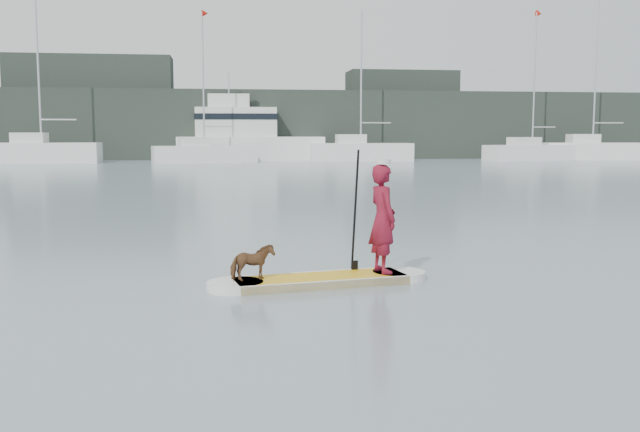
{
  "coord_description": "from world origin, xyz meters",
  "views": [
    {
      "loc": [
        1.25,
        -11.63,
        2.17
      ],
      "look_at": [
        2.65,
        -1.56,
        1.0
      ],
      "focal_mm": 40.0,
      "sensor_mm": 36.0,
      "label": 1
    }
  ],
  "objects": [
    {
      "name": "paddler",
      "position": [
        3.61,
        -1.39,
        0.93
      ],
      "size": [
        0.51,
        0.66,
        1.61
      ],
      "primitive_type": "imported",
      "rotation": [
        0.0,
        0.0,
        1.8
      ],
      "color": "maroon",
      "rests_on": "paddleboard"
    },
    {
      "name": "paddle",
      "position": [
        3.24,
        -1.13,
        0.8
      ],
      "size": [
        0.1,
        0.3,
        2.0
      ],
      "rotation": [
        0.0,
        0.0,
        0.17
      ],
      "color": "black",
      "rests_on": "ground"
    },
    {
      "name": "shore_building_west",
      "position": [
        -10.0,
        54.0,
        4.5
      ],
      "size": [
        14.0,
        4.0,
        9.0
      ],
      "primitive_type": "cube",
      "color": "black",
      "rests_on": "ground"
    },
    {
      "name": "sailboat_f",
      "position": [
        26.78,
        44.77,
        0.82
      ],
      "size": [
        8.47,
        4.02,
        12.21
      ],
      "rotation": [
        0.0,
        0.0,
        0.21
      ],
      "color": "white",
      "rests_on": "ground"
    },
    {
      "name": "white_cap",
      "position": [
        3.61,
        -1.39,
        1.77
      ],
      "size": [
        0.22,
        0.22,
        0.07
      ],
      "primitive_type": "cylinder",
      "color": "silver",
      "rests_on": "paddler"
    },
    {
      "name": "sailboat_c",
      "position": [
        -12.43,
        45.39,
        0.91
      ],
      "size": [
        8.57,
        2.87,
        12.29
      ],
      "rotation": [
        0.0,
        0.0,
        0.0
      ],
      "color": "white",
      "rests_on": "ground"
    },
    {
      "name": "shore_mass",
      "position": [
        0.0,
        53.0,
        3.0
      ],
      "size": [
        90.0,
        6.0,
        6.0
      ],
      "primitive_type": "cube",
      "color": "black",
      "rests_on": "ground"
    },
    {
      "name": "motor_yacht_a",
      "position": [
        3.2,
        48.48,
        2.03
      ],
      "size": [
        12.2,
        4.23,
        7.23
      ],
      "rotation": [
        0.0,
        0.0,
        -0.04
      ],
      "color": "white",
      "rests_on": "ground"
    },
    {
      "name": "shore_building_east",
      "position": [
        18.0,
        54.0,
        4.0
      ],
      "size": [
        10.0,
        4.0,
        8.0
      ],
      "primitive_type": "cube",
      "color": "black",
      "rests_on": "ground"
    },
    {
      "name": "sailboat_d",
      "position": [
        -0.1,
        43.71,
        0.82
      ],
      "size": [
        8.09,
        3.84,
        11.45
      ],
      "rotation": [
        0.0,
        0.0,
        0.19
      ],
      "color": "white",
      "rests_on": "ground"
    },
    {
      "name": "sailboat_g",
      "position": [
        32.46,
        45.41,
        0.88
      ],
      "size": [
        8.66,
        3.83,
        13.26
      ],
      "rotation": [
        0.0,
        0.0,
        -0.14
      ],
      "color": "white",
      "rests_on": "ground"
    },
    {
      "name": "ground",
      "position": [
        0.0,
        0.0,
        0.0
      ],
      "size": [
        140.0,
        140.0,
        0.0
      ],
      "primitive_type": "plane",
      "color": "slate",
      "rests_on": "ground"
    },
    {
      "name": "paddleboard",
      "position": [
        2.65,
        -1.56,
        0.06
      ],
      "size": [
        3.26,
        1.23,
        0.12
      ],
      "rotation": [
        0.0,
        0.0,
        0.17
      ],
      "color": "gold",
      "rests_on": "ground"
    },
    {
      "name": "dog",
      "position": [
        1.66,
        -1.73,
        0.38
      ],
      "size": [
        0.66,
        0.45,
        0.51
      ],
      "primitive_type": "imported",
      "rotation": [
        0.0,
        0.0,
        1.89
      ],
      "color": "#58331E",
      "rests_on": "paddleboard"
    },
    {
      "name": "sailboat_e",
      "position": [
        12.5,
        45.93,
        0.86
      ],
      "size": [
        8.36,
        2.87,
        12.05
      ],
      "rotation": [
        0.0,
        0.0,
        -0.02
      ],
      "color": "white",
      "rests_on": "ground"
    }
  ]
}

